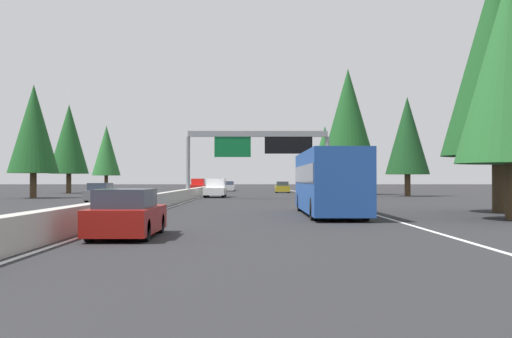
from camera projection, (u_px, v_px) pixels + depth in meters
The scene contains 20 objects.
ground_plane at pixel (200, 197), 64.99m from camera, with size 320.00×320.00×0.00m, color #262628.
median_barrier at pixel (210, 189), 84.99m from camera, with size 180.00×0.56×0.90m, color #ADAAA3.
shoulder_stripe_right at pixel (305, 194), 75.02m from camera, with size 160.00×0.16×0.01m, color silver.
shoulder_stripe_median at pixel (209, 194), 74.99m from camera, with size 160.00×0.16×0.01m, color silver.
sign_gantry_overhead at pixel (260, 145), 56.17m from camera, with size 0.50×12.68×6.02m.
sedan_near_right at pixel (127, 215), 19.35m from camera, with size 4.40×1.80×1.47m.
bus_mid_center at pixel (329, 180), 31.24m from camera, with size 11.50×2.55×3.10m.
sedan_near_center at pixel (282, 187), 83.69m from camera, with size 4.40×1.80×1.47m.
sedan_mid_right at pixel (229, 186), 95.24m from camera, with size 4.40×1.80×1.47m.
pickup_distant_a at pixel (215, 188), 62.63m from camera, with size 5.60×2.00×1.86m.
oncoming_near at pixel (101, 193), 50.46m from camera, with size 4.40×1.80×1.47m.
oncoming_far at pixel (198, 185), 94.18m from camera, with size 5.60×2.00×1.86m.
conifer_right_foreground at pixel (512, 64), 27.64m from camera, with size 4.90×4.90×11.13m.
conifer_right_near at pixel (498, 56), 34.00m from camera, with size 6.03×6.03×13.70m.
conifer_right_mid at pixel (407, 136), 66.27m from camera, with size 4.56×4.56×10.36m.
conifer_right_far at pixel (348, 118), 73.62m from camera, with size 6.42×6.42×14.58m.
conifer_right_distant at pixel (325, 151), 99.26m from camera, with size 4.45×4.45×10.11m.
conifer_left_near at pixel (34, 129), 59.65m from camera, with size 4.70×4.70×10.68m.
conifer_left_mid at pixel (69, 139), 80.76m from camera, with size 4.97×4.97×11.29m.
conifer_left_far at pixel (106, 151), 109.48m from camera, with size 4.85×4.85×11.02m.
Camera 1 is at (-5.04, -5.53, 1.76)m, focal length 44.72 mm.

